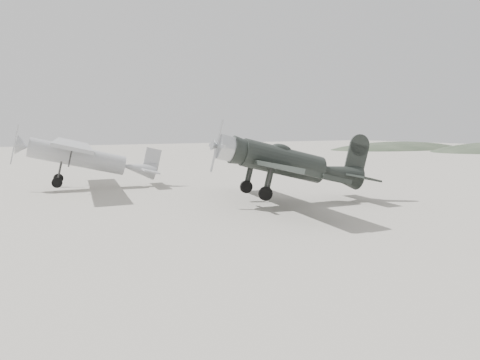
# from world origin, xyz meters

# --- Properties ---
(ground) EXTENTS (160.00, 160.00, 0.00)m
(ground) POSITION_xyz_m (0.00, 0.00, 0.00)
(ground) COLOR gray
(ground) RESTS_ON ground
(hill_northeast) EXTENTS (32.00, 16.00, 5.20)m
(hill_northeast) POSITION_xyz_m (50.00, 40.00, 0.00)
(hill_northeast) COLOR #2C3728
(hill_northeast) RESTS_ON ground
(lowwing_monoplane) EXTENTS (7.99, 11.10, 3.56)m
(lowwing_monoplane) POSITION_xyz_m (2.48, 4.53, 1.89)
(lowwing_monoplane) COLOR black
(lowwing_monoplane) RESTS_ON ground
(highwing_monoplane) EXTENTS (8.21, 11.50, 3.24)m
(highwing_monoplane) POSITION_xyz_m (-4.73, 14.92, 2.03)
(highwing_monoplane) COLOR #A0A2A6
(highwing_monoplane) RESTS_ON ground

